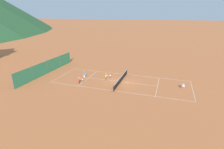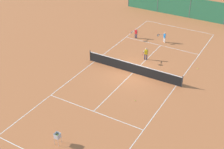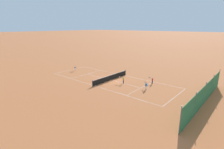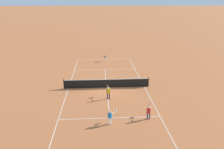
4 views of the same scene
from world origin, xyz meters
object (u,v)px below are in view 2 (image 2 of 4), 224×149
Objects in this scene: player_far_baseline at (146,53)px; tennis_ball_alley_right at (198,69)px; tennis_net at (133,68)px; tennis_ball_by_net_left at (127,31)px; tennis_ball_mid_court at (135,101)px; player_far_service at (164,37)px; player_near_baseline at (136,33)px; ball_hopper at (57,136)px.

player_far_baseline reaches higher than tennis_ball_alley_right.
tennis_net reaches higher than tennis_ball_by_net_left.
tennis_ball_mid_court is 1.00× the size of tennis_ball_by_net_left.
tennis_ball_by_net_left is 1.00× the size of tennis_ball_alley_right.
player_far_service is at bearing -7.45° from tennis_ball_by_net_left.
player_far_service is at bearing 10.67° from player_near_baseline.
tennis_ball_alley_right is (4.87, 0.83, -0.69)m from player_far_baseline.
player_near_baseline is 17.16× the size of tennis_ball_mid_court.
tennis_ball_alley_right is at bearing -21.20° from player_near_baseline.
player_far_service is at bearing 142.96° from tennis_ball_alley_right.
tennis_ball_by_net_left is 18.85m from ball_hopper.
tennis_ball_alley_right is at bearing -37.04° from player_far_service.
player_far_baseline is 18.76× the size of tennis_ball_mid_court.
tennis_net is 7.25m from player_far_service.
player_far_baseline is at bearing -52.19° from player_near_baseline.
ball_hopper is (-0.13, -17.65, -0.01)m from player_far_service.
tennis_ball_mid_court is at bearing -59.47° from tennis_ball_by_net_left.
player_far_service is at bearing 89.38° from player_far_baseline.
player_near_baseline is 17.16× the size of tennis_ball_by_net_left.
tennis_net reaches higher than ball_hopper.
tennis_net is 10.41m from ball_hopper.
tennis_net is at bearing -59.00° from tennis_ball_by_net_left.
tennis_ball_by_net_left is (-4.73, 7.87, -0.47)m from tennis_net.
tennis_net is 139.09× the size of tennis_ball_mid_court.
tennis_ball_mid_court is 7.11m from ball_hopper.
player_far_service is 6.07m from tennis_ball_alley_right.
tennis_ball_mid_court is (2.13, -6.47, -0.69)m from player_far_baseline.
tennis_ball_by_net_left is at bearing 172.55° from player_far_service.
player_far_service is 17.27× the size of tennis_ball_alley_right.
player_far_service reaches higher than tennis_ball_by_net_left.
player_near_baseline reaches higher than tennis_ball_alley_right.
player_near_baseline is at bearing 114.68° from tennis_net.
player_far_service is 17.65m from ball_hopper.
player_far_baseline reaches higher than player_far_service.
player_near_baseline is 2.14m from tennis_ball_by_net_left.
player_near_baseline reaches higher than tennis_ball_by_net_left.
ball_hopper is at bearing -80.25° from player_near_baseline.
tennis_net is 6.04m from tennis_ball_alley_right.
player_far_baseline is at bearing 89.65° from ball_hopper.
player_near_baseline is at bearing 99.75° from ball_hopper.
player_far_baseline is 1.39× the size of ball_hopper.
tennis_ball_alley_right is (7.88, -3.06, -0.63)m from player_near_baseline.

